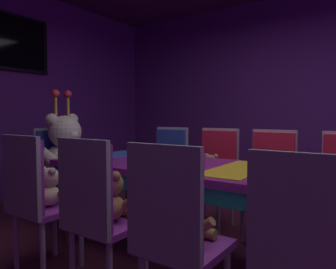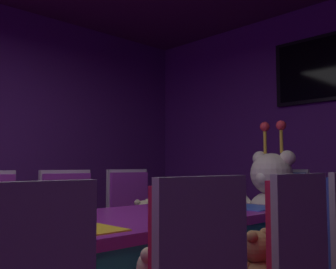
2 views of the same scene
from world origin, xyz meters
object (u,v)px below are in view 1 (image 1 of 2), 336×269
at_px(chair_right_2, 271,172).
at_px(teddy_left_4, 51,189).
at_px(chair_left_2, 172,224).
at_px(king_teddy_bear, 66,151).
at_px(chair_left_1, 307,253).
at_px(teddy_right_2, 266,176).
at_px(chair_right_3, 217,166).
at_px(wall_tv, 2,40).
at_px(chair_left_3, 94,204).
at_px(banquet_table, 239,181).
at_px(chair_left_4, 32,191).
at_px(teddy_right_4, 161,164).
at_px(teddy_left_2, 188,219).
at_px(teddy_left_3, 112,199).
at_px(chair_right_4, 168,162).
at_px(teddy_right_3, 210,170).
at_px(teddy_left_1, 314,243).

bearing_deg(chair_right_2, teddy_left_4, -36.48).
bearing_deg(chair_left_2, chair_right_2, 1.15).
bearing_deg(king_teddy_bear, chair_left_1, -18.19).
xyz_separation_m(chair_right_2, teddy_right_2, (-0.14, 0.00, -0.02)).
height_order(chair_left_1, chair_right_3, same).
height_order(chair_left_2, wall_tv, wall_tv).
bearing_deg(teddy_right_2, chair_left_2, 1.26).
bearing_deg(chair_left_1, chair_left_3, 90.06).
height_order(banquet_table, teddy_left_4, teddy_left_4).
bearing_deg(chair_left_4, banquet_table, -53.76).
bearing_deg(teddy_right_4, teddy_left_2, 40.58).
bearing_deg(teddy_left_4, teddy_left_2, -90.06).
height_order(teddy_left_3, wall_tv, wall_tv).
bearing_deg(chair_left_4, king_teddy_bear, 41.30).
bearing_deg(king_teddy_bear, wall_tv, 180.00).
bearing_deg(chair_right_4, chair_left_1, 47.28).
relative_size(chair_left_4, chair_right_2, 1.00).
xyz_separation_m(teddy_right_3, teddy_right_4, (-0.04, 0.58, 0.02)).
bearing_deg(chair_left_3, chair_right_3, 0.99).
bearing_deg(banquet_table, teddy_right_2, 2.04).
xyz_separation_m(teddy_right_3, king_teddy_bear, (-0.71, 1.31, 0.18)).
distance_m(chair_left_2, teddy_left_2, 0.14).
relative_size(teddy_left_2, chair_right_3, 0.31).
distance_m(chair_left_2, chair_right_2, 1.68).
distance_m(teddy_left_4, chair_right_2, 1.91).
distance_m(chair_right_3, chair_right_4, 0.58).
bearing_deg(chair_right_2, chair_left_3, -18.01).
distance_m(teddy_left_2, king_teddy_bear, 2.04).
bearing_deg(chair_left_4, chair_right_3, -18.38).
bearing_deg(teddy_left_1, chair_right_4, 49.89).
height_order(teddy_left_2, chair_right_4, chair_right_4).
relative_size(chair_left_1, chair_right_3, 1.00).
xyz_separation_m(teddy_left_4, chair_right_3, (1.56, -0.57, 0.01)).
height_order(chair_right_3, teddy_right_4, chair_right_3).
relative_size(chair_right_2, wall_tv, 0.80).
height_order(banquet_table, teddy_right_4, teddy_right_4).
distance_m(banquet_table, chair_right_3, 1.04).
bearing_deg(teddy_left_3, chair_left_3, -180.00).
relative_size(banquet_table, teddy_left_4, 10.05).
distance_m(teddy_left_3, chair_right_2, 1.60).
distance_m(teddy_left_3, wall_tv, 3.01).
relative_size(teddy_right_3, teddy_right_4, 0.88).
xyz_separation_m(chair_left_3, chair_right_2, (1.65, -0.54, 0.00)).
relative_size(chair_left_2, chair_right_3, 1.00).
height_order(chair_left_4, chair_right_4, same).
distance_m(chair_left_2, wall_tv, 3.54).
distance_m(chair_left_2, king_teddy_bear, 2.10).
distance_m(teddy_right_2, teddy_right_3, 0.57).
height_order(banquet_table, teddy_right_2, same).
xyz_separation_m(banquet_table, teddy_left_4, (-0.70, 1.16, -0.07)).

